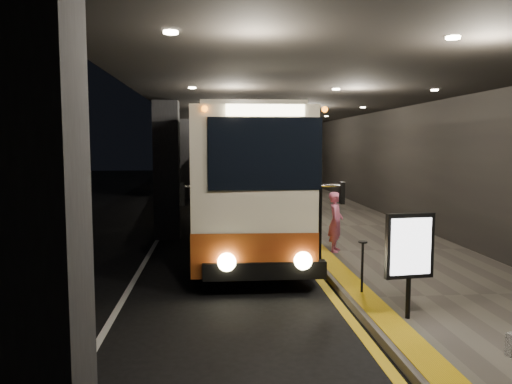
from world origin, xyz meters
name	(u,v)px	position (x,y,z in m)	size (l,w,h in m)	color
ground	(215,267)	(0.00, 0.00, 0.00)	(90.00, 90.00, 0.00)	black
lane_line_white	(162,232)	(-1.80, 5.00, 0.01)	(0.12, 50.00, 0.01)	silver
kerb_stripe_yellow	(281,231)	(2.35, 5.00, 0.01)	(0.18, 50.00, 0.01)	gold
sidewalk	(348,228)	(4.75, 5.00, 0.07)	(4.50, 50.00, 0.15)	#514C44
tactile_strip	(295,226)	(2.85, 5.00, 0.16)	(0.50, 50.00, 0.01)	gold
terminal_wall	(412,145)	(7.00, 5.00, 3.00)	(0.10, 50.00, 6.00)	black
support_columns	(167,170)	(-1.50, 4.00, 2.20)	(0.80, 24.80, 4.40)	black
canopy	(286,98)	(2.50, 5.00, 4.60)	(9.00, 50.00, 0.40)	black
coach_main	(245,183)	(0.99, 3.42, 1.83)	(2.92, 12.31, 3.81)	beige
coach_second	(229,166)	(0.92, 18.25, 1.69)	(3.05, 11.35, 3.53)	beige
coach_third	(223,158)	(0.77, 31.31, 1.75)	(3.18, 11.74, 3.64)	beige
passenger_boarding	(336,222)	(3.26, 0.87, 0.96)	(0.59, 0.39, 1.62)	#D06186
info_sign	(410,248)	(3.20, -4.34, 1.34)	(0.84, 0.22, 1.77)	black
stanchion_post	(362,267)	(2.87, -2.87, 0.65)	(0.05, 0.05, 1.01)	black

